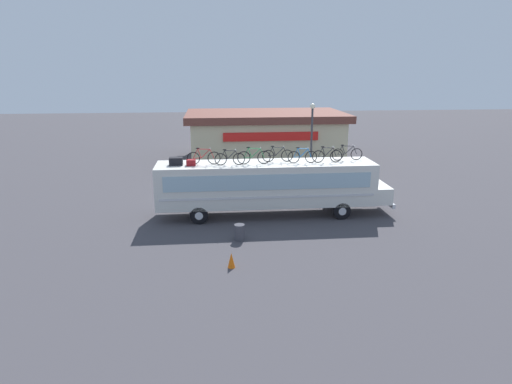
{
  "coord_description": "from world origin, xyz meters",
  "views": [
    {
      "loc": [
        -2.83,
        -23.51,
        8.01
      ],
      "look_at": [
        -0.55,
        0.0,
        1.35
      ],
      "focal_mm": 31.18,
      "sensor_mm": 36.0,
      "label": 1
    }
  ],
  "objects": [
    {
      "name": "luggage_bag_2",
      "position": [
        -4.03,
        -0.25,
        3.14
      ],
      "size": [
        0.48,
        0.43,
        0.3
      ],
      "primitive_type": "cube",
      "color": "maroon",
      "rests_on": "bus"
    },
    {
      "name": "traffic_cone",
      "position": [
        -2.21,
        -6.61,
        0.33
      ],
      "size": [
        0.31,
        0.31,
        0.65
      ],
      "primitive_type": "cone",
      "color": "orange",
      "rests_on": "ground"
    },
    {
      "name": "ground_plane",
      "position": [
        0.0,
        0.0,
        0.0
      ],
      "size": [
        120.0,
        120.0,
        0.0
      ],
      "primitive_type": "plane",
      "color": "#423F44"
    },
    {
      "name": "rooftop_bicycle_5",
      "position": [
        1.95,
        -0.23,
        3.35
      ],
      "size": [
        1.61,
        0.44,
        0.88
      ],
      "color": "black",
      "rests_on": "bus"
    },
    {
      "name": "rooftop_bicycle_3",
      "position": [
        -0.69,
        -0.25,
        3.38
      ],
      "size": [
        1.8,
        0.44,
        0.94
      ],
      "color": "black",
      "rests_on": "bus"
    },
    {
      "name": "rooftop_bicycle_2",
      "position": [
        -1.99,
        -0.37,
        3.35
      ],
      "size": [
        1.62,
        0.44,
        0.86
      ],
      "color": "black",
      "rests_on": "bus"
    },
    {
      "name": "rooftop_bicycle_1",
      "position": [
        -3.37,
        -0.1,
        3.37
      ],
      "size": [
        1.79,
        0.44,
        0.92
      ],
      "color": "black",
      "rests_on": "bus"
    },
    {
      "name": "street_lamp",
      "position": [
        3.88,
        6.22,
        3.5
      ],
      "size": [
        0.35,
        0.35,
        5.65
      ],
      "color": "#38383D",
      "rests_on": "ground"
    },
    {
      "name": "rooftop_bicycle_7",
      "position": [
        4.58,
        0.27,
        3.36
      ],
      "size": [
        1.75,
        0.44,
        0.89
      ],
      "color": "black",
      "rests_on": "bus"
    },
    {
      "name": "luggage_bag_1",
      "position": [
        -4.83,
        -0.07,
        3.19
      ],
      "size": [
        0.7,
        0.48,
        0.41
      ],
      "primitive_type": "cube",
      "color": "black",
      "rests_on": "bus"
    },
    {
      "name": "bus",
      "position": [
        0.19,
        -0.0,
        1.8
      ],
      "size": [
        12.97,
        2.53,
        2.99
      ],
      "color": "silver",
      "rests_on": "ground"
    },
    {
      "name": "rooftop_bicycle_6",
      "position": [
        3.32,
        -0.2,
        3.36
      ],
      "size": [
        1.67,
        0.44,
        0.9
      ],
      "color": "black",
      "rests_on": "bus"
    },
    {
      "name": "rooftop_bicycle_4",
      "position": [
        0.66,
        0.23,
        3.36
      ],
      "size": [
        1.71,
        0.44,
        0.89
      ],
      "color": "black",
      "rests_on": "bus"
    },
    {
      "name": "roadside_building",
      "position": [
        1.91,
        16.68,
        2.09
      ],
      "size": [
        14.17,
        8.58,
        4.09
      ],
      "color": "beige",
      "rests_on": "ground"
    },
    {
      "name": "trash_bin",
      "position": [
        -1.69,
        -3.6,
        0.39
      ],
      "size": [
        0.51,
        0.51,
        0.78
      ],
      "primitive_type": "cylinder",
      "color": "#3F3F47",
      "rests_on": "ground"
    }
  ]
}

